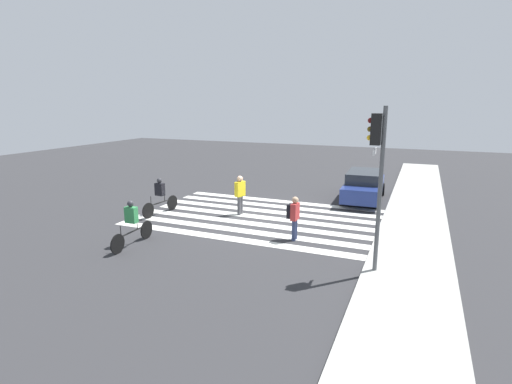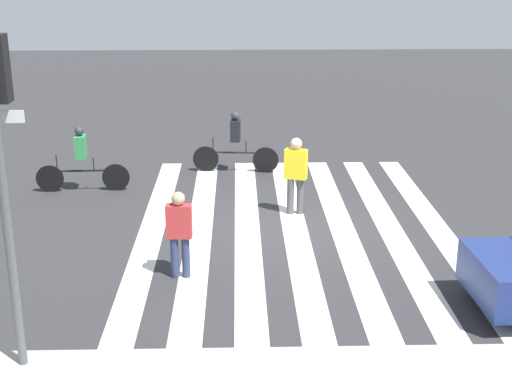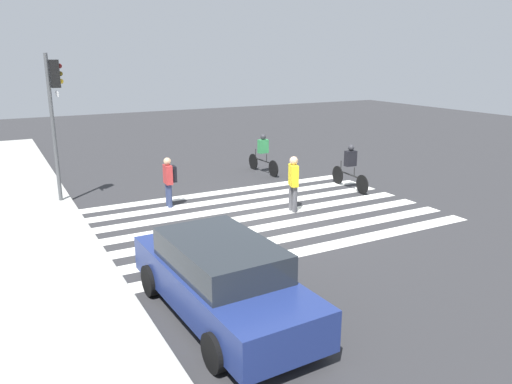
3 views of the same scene
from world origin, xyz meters
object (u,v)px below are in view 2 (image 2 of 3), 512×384
Objects in this scene: pedestrian_adult_blue_shirt at (179,227)px; cyclist_far_lane at (81,157)px; traffic_light at (0,135)px; cyclist_mid_street at (235,140)px; pedestrian_child_with_backpack at (296,172)px.

pedestrian_adult_blue_shirt is 5.64m from cyclist_far_lane.
cyclist_far_lane is (0.79, -7.86, -2.47)m from traffic_light.
cyclist_mid_street is (-2.92, -9.39, -2.47)m from traffic_light.
cyclist_far_lane is (2.73, -4.94, -0.07)m from pedestrian_adult_blue_shirt.
cyclist_mid_street is at bearing -160.18° from cyclist_far_lane.
pedestrian_adult_blue_shirt is at bearing 86.50° from cyclist_mid_street.
pedestrian_adult_blue_shirt is at bearing 72.75° from pedestrian_child_with_backpack.
traffic_light is 2.12× the size of cyclist_far_lane.
cyclist_far_lane is at bearing 27.45° from cyclist_mid_street.
pedestrian_child_with_backpack is 3.94m from pedestrian_adult_blue_shirt.
pedestrian_child_with_backpack reaches higher than cyclist_mid_street.
traffic_light is 8.28m from cyclist_far_lane.
traffic_light is at bearing 73.85° from pedestrian_child_with_backpack.
cyclist_far_lane is (5.03, -1.74, -0.11)m from pedestrian_child_with_backpack.
pedestrian_child_with_backpack reaches higher than pedestrian_adult_blue_shirt.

